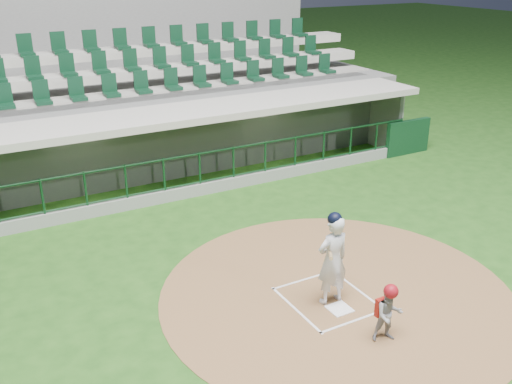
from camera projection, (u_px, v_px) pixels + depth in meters
ground at (319, 293)px, 11.65m from camera, size 120.00×120.00×0.00m
dirt_circle at (337, 293)px, 11.62m from camera, size 7.20×7.20×0.01m
home_plate at (339, 309)px, 11.08m from camera, size 0.43×0.43×0.02m
batter_box_chalk at (327, 299)px, 11.40m from camera, size 1.55×1.80×0.01m
dugout_structure at (179, 145)px, 17.65m from camera, size 16.40×3.70×3.00m
seating_deck at (142, 110)px, 19.93m from camera, size 17.00×6.72×5.15m
batter at (333, 259)px, 10.97m from camera, size 0.88×0.87×1.94m
catcher at (388, 312)px, 10.01m from camera, size 0.61×0.55×1.13m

